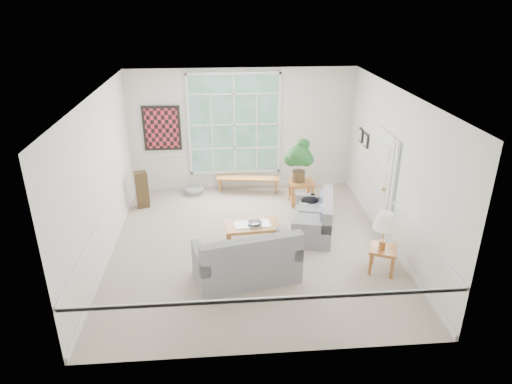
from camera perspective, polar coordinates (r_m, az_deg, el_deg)
The scene contains 24 objects.
floor at distance 9.14m, azimuth -0.52°, elevation -6.59°, with size 5.50×6.00×0.01m, color #A89989.
ceiling at distance 8.06m, azimuth -0.60°, elevation 12.20°, with size 5.50×6.00×0.02m, color white.
wall_back at distance 11.32m, azimuth -1.70°, elevation 7.76°, with size 5.50×0.02×3.00m, color white.
wall_front at distance 5.81m, azimuth 1.65°, elevation -8.64°, with size 5.50×0.02×3.00m, color white.
wall_left at distance 8.74m, azimuth -18.86°, elevation 1.55°, with size 0.02×6.00×3.00m, color white.
wall_right at distance 9.09m, azimuth 17.01°, elevation 2.65°, with size 0.02×6.00×3.00m, color white.
window_back at distance 11.24m, azimuth -2.72°, elevation 8.41°, with size 2.30×0.08×2.40m, color white.
entry_door at distance 9.76m, azimuth 15.26°, elevation 1.45°, with size 0.08×0.90×2.10m, color white.
door_sidelight at distance 9.18m, azimuth 16.59°, elevation 0.54°, with size 0.08×0.26×1.90m, color white.
wall_art at distance 11.32m, azimuth -11.68°, elevation 7.80°, with size 0.90×0.06×1.10m, color maroon.
wall_frame_near at distance 10.62m, azimuth 13.55°, elevation 6.30°, with size 0.04×0.26×0.32m, color black.
wall_frame_far at distance 10.98m, azimuth 12.93°, elevation 6.93°, with size 0.04×0.26×0.32m, color black.
loveseat_right at distance 9.46m, azimuth 7.09°, elevation -2.87°, with size 0.77×1.49×0.81m, color gray.
loveseat_front at distance 7.92m, azimuth -1.23°, elevation -7.74°, with size 1.75×0.91×0.95m, color gray.
coffee_table at distance 9.12m, azimuth -0.48°, elevation -5.20°, with size 1.08×0.59×0.40m, color #A6622C.
pewter_bowl at distance 9.00m, azimuth -0.12°, elevation -3.85°, with size 0.32×0.32×0.08m, color gray.
window_bench at distance 11.44m, azimuth -1.01°, elevation 0.94°, with size 1.57×0.31×0.37m, color #A6622C.
end_table at distance 10.78m, azimuth 5.64°, elevation -0.07°, with size 0.56×0.56×0.56m, color #A6622C.
houseplant at distance 10.51m, azimuth 5.40°, elevation 3.94°, with size 0.59×0.59×1.02m, color #235926, non-canonical shape.
side_table at distance 8.52m, azimuth 15.49°, elevation -8.15°, with size 0.46×0.46×0.47m, color #A6622C.
table_lamp at distance 8.20m, azimuth 15.69°, elevation -4.75°, with size 0.41×0.41×0.70m, color white, non-canonical shape.
pet_bed at distance 11.48m, azimuth -7.80°, elevation 0.20°, with size 0.49×0.49×0.14m, color gray.
floor_speaker at distance 10.84m, azimuth -14.09°, elevation 0.30°, with size 0.27×0.21×0.87m, color #43321B.
cat at distance 9.89m, azimuth 6.72°, elevation -0.99°, with size 0.38×0.27×0.18m, color black.
Camera 1 is at (-0.57, -7.87, 4.60)m, focal length 32.00 mm.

